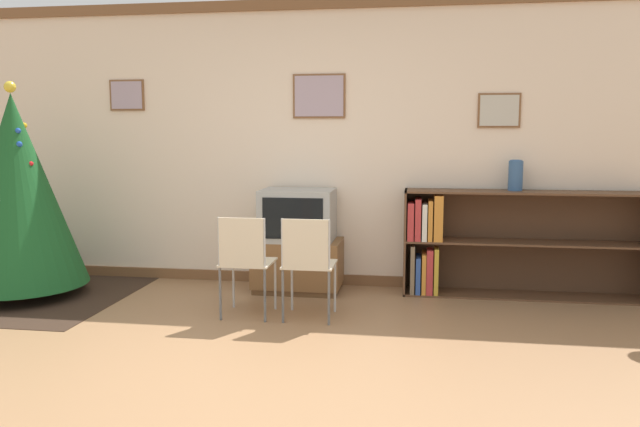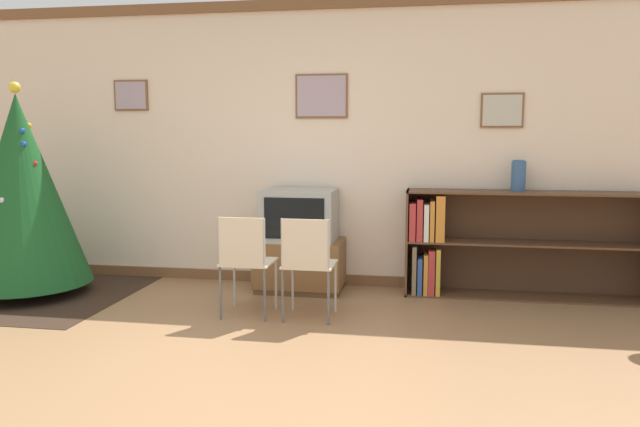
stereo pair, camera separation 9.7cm
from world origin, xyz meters
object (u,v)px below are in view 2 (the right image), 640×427
(folding_chair_right, at_px, (308,261))
(vase, at_px, (518,175))
(folding_chair_left, at_px, (245,259))
(bookshelf, at_px, (490,243))
(tv_console, at_px, (300,265))
(christmas_tree, at_px, (21,190))
(television, at_px, (300,215))

(folding_chair_right, height_order, vase, vase)
(folding_chair_left, xyz_separation_m, folding_chair_right, (0.50, 0.00, 0.00))
(bookshelf, bearing_deg, tv_console, -176.53)
(bookshelf, bearing_deg, vase, 9.01)
(folding_chair_left, relative_size, vase, 2.98)
(christmas_tree, distance_m, television, 2.51)
(television, height_order, folding_chair_left, television)
(folding_chair_left, xyz_separation_m, vase, (2.20, 1.06, 0.62))
(christmas_tree, bearing_deg, folding_chair_left, -8.82)
(folding_chair_left, bearing_deg, tv_console, 74.64)
(tv_console, relative_size, folding_chair_left, 0.98)
(bookshelf, bearing_deg, folding_chair_left, -152.70)
(christmas_tree, xyz_separation_m, tv_console, (2.43, 0.58, -0.71))
(folding_chair_right, distance_m, vase, 2.09)
(tv_console, xyz_separation_m, folding_chair_right, (0.25, -0.92, 0.23))
(christmas_tree, relative_size, television, 2.87)
(folding_chair_right, bearing_deg, bookshelf, 34.70)
(folding_chair_left, bearing_deg, television, 74.60)
(folding_chair_right, bearing_deg, christmas_tree, 172.82)
(folding_chair_right, distance_m, bookshelf, 1.79)
(bookshelf, height_order, vase, vase)
(television, relative_size, folding_chair_left, 0.81)
(vase, bearing_deg, tv_console, -175.88)
(vase, bearing_deg, christmas_tree, -170.68)
(christmas_tree, relative_size, vase, 6.93)
(christmas_tree, xyz_separation_m, television, (2.43, 0.58, -0.24))
(folding_chair_left, bearing_deg, bookshelf, 27.30)
(christmas_tree, height_order, vase, christmas_tree)
(christmas_tree, bearing_deg, tv_console, 13.39)
(tv_console, distance_m, television, 0.47)
(tv_console, distance_m, folding_chair_left, 0.98)
(tv_console, bearing_deg, christmas_tree, -166.61)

